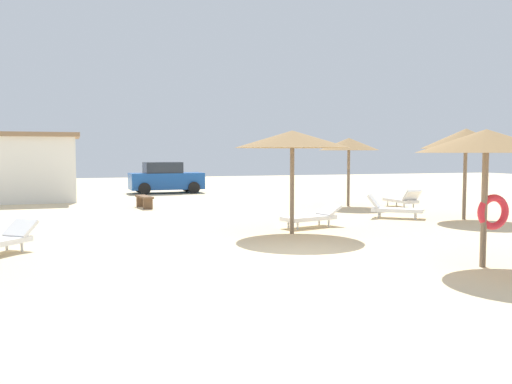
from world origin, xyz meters
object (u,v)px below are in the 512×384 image
at_px(lounger_2, 312,217).
at_px(beach_cabana, 31,167).
at_px(parasol_0, 466,139).
at_px(parasol_1, 486,143).
at_px(lounger_3, 402,200).
at_px(bench_0, 144,199).
at_px(parasol_2, 292,140).
at_px(parked_car, 166,178).
at_px(parasol_3, 349,144).
at_px(lounger_0, 393,209).

bearing_deg(lounger_2, beach_cabana, 124.51).
bearing_deg(beach_cabana, parasol_0, -41.29).
bearing_deg(beach_cabana, lounger_2, -55.49).
bearing_deg(parasol_1, lounger_3, 63.78).
bearing_deg(bench_0, parasol_2, -70.68).
height_order(parasol_0, parked_car, parasol_0).
distance_m(parasol_0, lounger_3, 4.73).
height_order(lounger_3, parked_car, parked_car).
bearing_deg(lounger_2, lounger_3, 35.10).
height_order(bench_0, parked_car, parked_car).
distance_m(parasol_2, parasol_3, 8.30).
bearing_deg(lounger_2, parasol_3, 52.71).
bearing_deg(lounger_0, lounger_3, 51.74).
relative_size(parasol_3, lounger_3, 1.52).
bearing_deg(parasol_3, lounger_0, -97.44).
xyz_separation_m(parasol_2, lounger_0, (4.66, 2.23, -2.26)).
height_order(lounger_0, bench_0, lounger_0).
height_order(parasol_0, bench_0, parasol_0).
height_order(parasol_3, bench_0, parasol_3).
xyz_separation_m(lounger_0, lounger_2, (-3.56, -1.18, -0.01)).
xyz_separation_m(parasol_0, parasol_1, (-4.84, -6.40, -0.28)).
height_order(parasol_1, parasol_3, parasol_3).
distance_m(lounger_0, bench_0, 9.84).
distance_m(parasol_1, parasol_3, 12.21).
distance_m(parked_car, beach_cabana, 7.35).
distance_m(parasol_2, beach_cabana, 15.60).
bearing_deg(parasol_3, parasol_1, -106.02).
distance_m(parasol_1, lounger_3, 11.87).
bearing_deg(bench_0, parked_car, 74.82).
relative_size(parasol_0, parasol_2, 0.96).
relative_size(parasol_2, parked_car, 0.78).
relative_size(lounger_2, beach_cabana, 0.46).
bearing_deg(parasol_3, parasol_2, -128.92).
bearing_deg(parked_car, bench_0, -105.18).
height_order(parasol_0, parasol_3, parasol_0).
bearing_deg(beach_cabana, parasol_2, -61.02).
bearing_deg(lounger_3, beach_cabana, 149.97).
bearing_deg(parasol_3, lounger_2, -127.29).
xyz_separation_m(parasol_3, parked_car, (-6.01, 9.98, -1.75)).
bearing_deg(parasol_2, lounger_0, 25.60).
distance_m(parasol_3, beach_cabana, 14.67).
bearing_deg(lounger_0, parked_car, 111.03).
xyz_separation_m(parasol_1, parasol_3, (3.37, 11.73, 0.17)).
xyz_separation_m(parasol_1, lounger_3, (5.16, 10.48, -2.08)).
distance_m(lounger_0, parked_car, 15.23).
distance_m(lounger_3, parked_car, 13.69).
height_order(parasol_2, bench_0, parasol_2).
height_order(parasol_0, parasol_2, parasol_0).
xyz_separation_m(lounger_2, bench_0, (-4.06, 7.40, 0.04)).
relative_size(parasol_3, lounger_0, 1.54).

